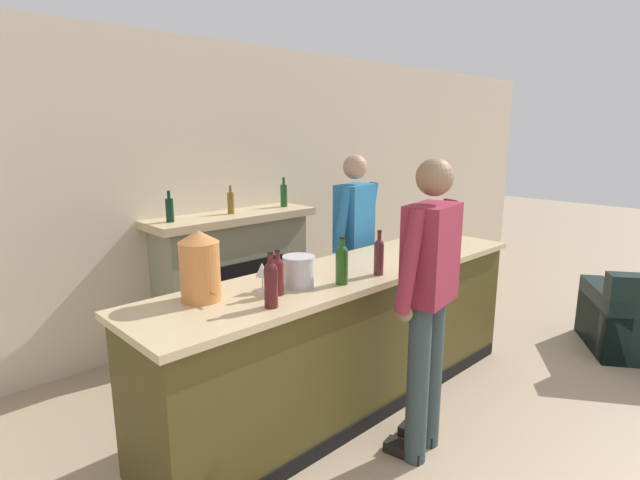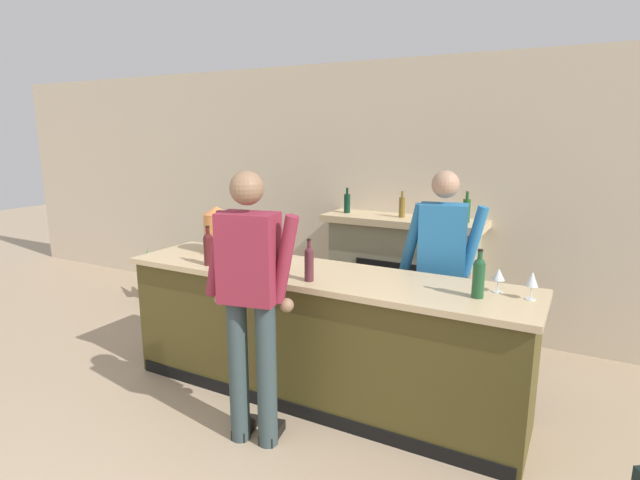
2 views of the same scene
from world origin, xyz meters
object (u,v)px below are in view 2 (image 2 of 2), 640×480
at_px(fireplace_stone, 401,274).
at_px(potted_plant_corner, 158,275).
at_px(wine_bottle_burgundy_dark, 236,248).
at_px(wine_glass_back_row, 532,280).
at_px(wine_bottle_rose_blush, 479,276).
at_px(wine_bottle_riesling_slim, 309,262).
at_px(wine_glass_by_dispenser, 241,245).
at_px(person_customer, 250,298).
at_px(wine_bottle_chardonnay_pale, 208,248).
at_px(ice_bucket_steel, 259,253).
at_px(wine_glass_mid_counter, 498,275).
at_px(copper_dispenser, 217,229).
at_px(wine_bottle_cabernet_heavy, 273,256).
at_px(person_bartender, 441,270).

height_order(fireplace_stone, potted_plant_corner, fireplace_stone).
height_order(wine_bottle_burgundy_dark, wine_glass_back_row, wine_bottle_burgundy_dark).
relative_size(wine_bottle_burgundy_dark, wine_bottle_rose_blush, 0.88).
distance_m(wine_bottle_riesling_slim, wine_bottle_rose_blush, 1.13).
height_order(wine_bottle_burgundy_dark, wine_bottle_rose_blush, wine_bottle_rose_blush).
relative_size(wine_bottle_burgundy_dark, wine_glass_by_dispenser, 1.54).
bearing_deg(person_customer, wine_bottle_burgundy_dark, 133.56).
bearing_deg(wine_bottle_burgundy_dark, wine_bottle_chardonnay_pale, -138.92).
height_order(person_customer, ice_bucket_steel, person_customer).
height_order(wine_bottle_burgundy_dark, wine_bottle_riesling_slim, wine_bottle_riesling_slim).
distance_m(ice_bucket_steel, wine_glass_back_row, 1.97).
height_order(person_customer, wine_glass_back_row, person_customer).
bearing_deg(fireplace_stone, wine_glass_mid_counter, -51.58).
xyz_separation_m(wine_bottle_burgundy_dark, wine_glass_back_row, (2.16, 0.17, 0.01)).
relative_size(copper_dispenser, wine_bottle_cabernet_heavy, 1.34).
bearing_deg(wine_bottle_cabernet_heavy, potted_plant_corner, 153.32).
height_order(potted_plant_corner, wine_bottle_cabernet_heavy, wine_bottle_cabernet_heavy).
bearing_deg(wine_glass_by_dispenser, person_bartender, 22.38).
height_order(ice_bucket_steel, wine_glass_mid_counter, ice_bucket_steel).
relative_size(fireplace_stone, wine_bottle_chardonnay_pale, 5.20).
bearing_deg(fireplace_stone, person_bartender, -55.83).
bearing_deg(potted_plant_corner, wine_bottle_riesling_slim, -24.53).
bearing_deg(wine_bottle_chardonnay_pale, ice_bucket_steel, 26.34).
relative_size(ice_bucket_steel, wine_glass_mid_counter, 1.26).
xyz_separation_m(wine_bottle_rose_blush, wine_glass_by_dispenser, (-1.89, 0.06, -0.01)).
xyz_separation_m(wine_bottle_riesling_slim, wine_bottle_rose_blush, (1.11, 0.19, 0.01)).
height_order(ice_bucket_steel, wine_bottle_rose_blush, wine_bottle_rose_blush).
xyz_separation_m(person_customer, wine_glass_by_dispenser, (-0.63, 0.74, 0.13)).
distance_m(potted_plant_corner, wine_glass_back_row, 4.51).
height_order(fireplace_stone, wine_glass_mid_counter, fireplace_stone).
height_order(wine_bottle_chardonnay_pale, wine_bottle_rose_blush, same).
distance_m(wine_glass_back_row, wine_glass_mid_counter, 0.22).
bearing_deg(wine_glass_back_row, wine_bottle_cabernet_heavy, -170.87).
xyz_separation_m(fireplace_stone, wine_glass_mid_counter, (1.15, -1.44, 0.51)).
bearing_deg(potted_plant_corner, wine_bottle_cabernet_heavy, -26.68).
xyz_separation_m(potted_plant_corner, wine_bottle_riesling_slim, (2.90, -1.32, 0.83)).
xyz_separation_m(wine_bottle_burgundy_dark, wine_bottle_cabernet_heavy, (0.42, -0.11, 0.01)).
bearing_deg(wine_bottle_riesling_slim, fireplace_stone, 88.18).
distance_m(person_bartender, wine_glass_by_dispenser, 1.61).
distance_m(potted_plant_corner, wine_bottle_riesling_slim, 3.30).
distance_m(copper_dispenser, wine_bottle_burgundy_dark, 0.45).
bearing_deg(wine_bottle_cabernet_heavy, ice_bucket_steel, 147.04).
bearing_deg(person_bartender, potted_plant_corner, 172.66).
xyz_separation_m(wine_bottle_chardonnay_pale, wine_bottle_riesling_slim, (0.91, -0.00, -0.01)).
distance_m(wine_glass_back_row, wine_glass_by_dispenser, 2.19).
bearing_deg(wine_bottle_burgundy_dark, copper_dispenser, 148.74).
bearing_deg(wine_bottle_cabernet_heavy, wine_bottle_chardonnay_pale, -177.30).
bearing_deg(wine_bottle_cabernet_heavy, wine_bottle_burgundy_dark, 165.31).
distance_m(potted_plant_corner, wine_bottle_burgundy_dark, 2.59).
xyz_separation_m(fireplace_stone, wine_glass_back_row, (1.35, -1.50, 0.53)).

